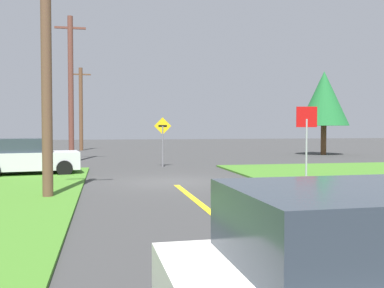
{
  "coord_description": "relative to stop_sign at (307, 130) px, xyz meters",
  "views": [
    {
      "loc": [
        -2.57,
        -16.63,
        2.1
      ],
      "look_at": [
        1.49,
        3.58,
        1.31
      ],
      "focal_mm": 41.17,
      "sensor_mm": 36.0,
      "label": 1
    }
  ],
  "objects": [
    {
      "name": "direction_sign",
      "position": [
        -4.07,
        8.35,
        -0.36
      ],
      "size": [
        0.91,
        0.08,
        2.62
      ],
      "color": "slate",
      "rests_on": "ground"
    },
    {
      "name": "stop_sign",
      "position": [
        0.0,
        0.0,
        0.0
      ],
      "size": [
        0.72,
        0.2,
        2.84
      ],
      "rotation": [
        0.0,
        0.0,
        2.91
      ],
      "color": "#9EA0A8",
      "rests_on": "ground"
    },
    {
      "name": "parked_car_near_building",
      "position": [
        -10.38,
        5.59,
        -1.18
      ],
      "size": [
        4.42,
        2.62,
        1.62
      ],
      "rotation": [
        0.0,
        0.0,
        0.15
      ],
      "color": "silver",
      "rests_on": "ground"
    },
    {
      "name": "ground_plane",
      "position": [
        -4.53,
        2.05,
        -1.99
      ],
      "size": [
        120.0,
        120.0,
        0.0
      ],
      "primitive_type": "plane",
      "color": "#3B3B3B"
    },
    {
      "name": "utility_pole_mid",
      "position": [
        -9.0,
        12.6,
        2.46
      ],
      "size": [
        1.8,
        0.32,
        8.68
      ],
      "color": "brown",
      "rests_on": "ground"
    },
    {
      "name": "lane_stripe_center",
      "position": [
        -4.53,
        -5.95,
        -1.98
      ],
      "size": [
        0.2,
        14.0,
        0.01
      ],
      "primitive_type": "cube",
      "color": "yellow",
      "rests_on": "ground"
    },
    {
      "name": "oak_tree_left",
      "position": [
        9.36,
        16.32,
        2.28
      ],
      "size": [
        3.75,
        3.75,
        6.36
      ],
      "color": "brown",
      "rests_on": "ground"
    },
    {
      "name": "utility_pole_far",
      "position": [
        -9.1,
        26.39,
        1.83
      ],
      "size": [
        1.8,
        0.34,
        7.46
      ],
      "color": "brown",
      "rests_on": "ground"
    },
    {
      "name": "utility_pole_near",
      "position": [
        -8.72,
        -1.2,
        1.98
      ],
      "size": [
        1.79,
        0.43,
        7.71
      ],
      "color": "brown",
      "rests_on": "ground"
    }
  ]
}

